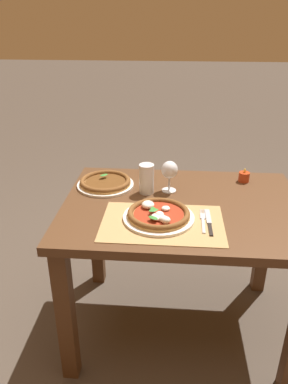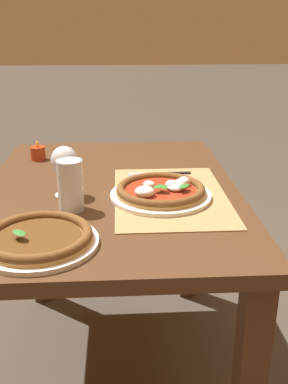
% 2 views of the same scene
% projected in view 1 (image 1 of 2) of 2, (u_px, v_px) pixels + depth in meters
% --- Properties ---
extents(ground_plane, '(24.00, 24.00, 0.00)m').
position_uv_depth(ground_plane, '(177.00, 324.00, 2.04)').
color(ground_plane, '#473D33').
extents(dining_table, '(1.10, 0.80, 0.74)m').
position_uv_depth(dining_table, '(182.00, 227.00, 1.77)').
color(dining_table, '#4C301C').
rests_on(dining_table, ground).
extents(paper_placemat, '(0.51, 0.34, 0.00)m').
position_uv_depth(paper_placemat, '(162.00, 223.00, 1.56)').
color(paper_placemat, '#A88451').
rests_on(paper_placemat, dining_table).
extents(pizza_near, '(0.30, 0.30, 0.05)m').
position_uv_depth(pizza_near, '(159.00, 215.00, 1.58)').
color(pizza_near, white).
rests_on(pizza_near, paper_placemat).
extents(pizza_far, '(0.29, 0.29, 0.04)m').
position_uv_depth(pizza_far, '(105.00, 183.00, 1.89)').
color(pizza_far, white).
rests_on(pizza_far, dining_table).
extents(wine_glass, '(0.08, 0.08, 0.16)m').
position_uv_depth(wine_glass, '(170.00, 171.00, 1.80)').
color(wine_glass, silver).
rests_on(wine_glass, dining_table).
extents(pint_glass, '(0.07, 0.07, 0.15)m').
position_uv_depth(pint_glass, '(147.00, 179.00, 1.80)').
color(pint_glass, silver).
rests_on(pint_glass, dining_table).
extents(fork, '(0.02, 0.20, 0.00)m').
position_uv_depth(fork, '(203.00, 220.00, 1.57)').
color(fork, '#B7B7BC').
rests_on(fork, paper_placemat).
extents(knife, '(0.02, 0.22, 0.01)m').
position_uv_depth(knife, '(209.00, 222.00, 1.56)').
color(knife, black).
rests_on(knife, paper_placemat).
extents(votive_candle, '(0.06, 0.06, 0.07)m').
position_uv_depth(votive_candle, '(244.00, 177.00, 1.93)').
color(votive_candle, '#B23819').
rests_on(votive_candle, dining_table).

